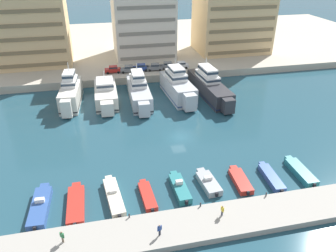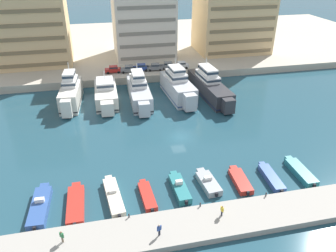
{
  "view_description": "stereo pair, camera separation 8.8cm",
  "coord_description": "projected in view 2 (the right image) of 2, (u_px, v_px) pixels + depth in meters",
  "views": [
    {
      "loc": [
        -13.0,
        -49.61,
        30.25
      ],
      "look_at": [
        -1.99,
        0.1,
        2.5
      ],
      "focal_mm": 35.0,
      "sensor_mm": 36.0,
      "label": 1
    },
    {
      "loc": [
        -12.92,
        -49.63,
        30.25
      ],
      "look_at": [
        -1.99,
        0.1,
        2.5
      ],
      "focal_mm": 35.0,
      "sensor_mm": 36.0,
      "label": 2
    }
  ],
  "objects": [
    {
      "name": "car_blue_mid_left",
      "position": [
        141.0,
        67.0,
        85.68
      ],
      "size": [
        4.23,
        2.21,
        1.8
      ],
      "color": "#28428E",
      "rests_on": "quay_promenade"
    },
    {
      "name": "motorboat_teal_far_right",
      "position": [
        300.0,
        172.0,
        49.46
      ],
      "size": [
        1.97,
        7.47,
        1.0
      ],
      "color": "teal",
      "rests_on": "ground"
    },
    {
      "name": "car_grey_left",
      "position": [
        129.0,
        69.0,
        84.5
      ],
      "size": [
        4.25,
        2.23,
        1.8
      ],
      "color": "slate",
      "rests_on": "quay_promenade"
    },
    {
      "name": "motorboat_grey_center_right",
      "position": [
        208.0,
        183.0,
        47.17
      ],
      "size": [
        2.53,
        6.28,
        1.45
      ],
      "color": "#9EA3A8",
      "rests_on": "ground"
    },
    {
      "name": "ground_plane",
      "position": [
        179.0,
        137.0,
        59.47
      ],
      "size": [
        400.0,
        400.0,
        0.0
      ],
      "primitive_type": "plane",
      "color": "#234C5B"
    },
    {
      "name": "car_white_center_right",
      "position": [
        181.0,
        65.0,
        87.37
      ],
      "size": [
        4.19,
        2.1,
        1.8
      ],
      "color": "white",
      "rests_on": "quay_promenade"
    },
    {
      "name": "yacht_ivory_far_left",
      "position": [
        71.0,
        93.0,
        70.98
      ],
      "size": [
        4.8,
        15.47,
        8.8
      ],
      "color": "silver",
      "rests_on": "ground"
    },
    {
      "name": "apartment_block_left",
      "position": [
        143.0,
        14.0,
        93.18
      ],
      "size": [
        16.97,
        16.99,
        25.57
      ],
      "color": "silver",
      "rests_on": "quay_promenade"
    },
    {
      "name": "pedestrian_near_edge",
      "position": [
        62.0,
        236.0,
        36.74
      ],
      "size": [
        0.5,
        0.46,
        1.64
      ],
      "color": "#7A6B56",
      "rests_on": "pier_dock"
    },
    {
      "name": "car_red_far_left",
      "position": [
        113.0,
        69.0,
        84.28
      ],
      "size": [
        4.13,
        1.98,
        1.8
      ],
      "color": "red",
      "rests_on": "quay_promenade"
    },
    {
      "name": "motorboat_blue_far_left",
      "position": [
        40.0,
        206.0,
        42.8
      ],
      "size": [
        2.48,
        8.69,
        1.57
      ],
      "color": "#33569E",
      "rests_on": "ground"
    },
    {
      "name": "motorboat_cream_mid_left",
      "position": [
        114.0,
        196.0,
        44.49
      ],
      "size": [
        2.63,
        8.7,
        1.42
      ],
      "color": "beige",
      "rests_on": "ground"
    },
    {
      "name": "quay_promenade",
      "position": [
        135.0,
        44.0,
        113.19
      ],
      "size": [
        180.0,
        70.0,
        1.83
      ],
      "primitive_type": "cube",
      "color": "#BCB29E",
      "rests_on": "ground"
    },
    {
      "name": "apartment_block_far_left",
      "position": [
        27.0,
        13.0,
        84.66
      ],
      "size": [
        19.98,
        13.2,
        29.18
      ],
      "color": "#E0BC84",
      "rests_on": "quay_promenade"
    },
    {
      "name": "motorboat_red_center_left",
      "position": [
        147.0,
        196.0,
        44.87
      ],
      "size": [
        1.92,
        6.68,
        0.82
      ],
      "color": "red",
      "rests_on": "ground"
    },
    {
      "name": "motorboat_blue_right",
      "position": [
        271.0,
        178.0,
        48.26
      ],
      "size": [
        1.95,
        7.16,
        0.92
      ],
      "color": "#33569E",
      "rests_on": "ground"
    },
    {
      "name": "bollard_west",
      "position": [
        129.0,
        215.0,
        40.44
      ],
      "size": [
        0.2,
        0.2,
        0.61
      ],
      "color": "#2D2D33",
      "rests_on": "pier_dock"
    },
    {
      "name": "pedestrian_far_side",
      "position": [
        222.0,
        210.0,
        40.43
      ],
      "size": [
        0.3,
        0.6,
        1.57
      ],
      "color": "#282D3D",
      "rests_on": "pier_dock"
    },
    {
      "name": "yacht_charcoal_center",
      "position": [
        209.0,
        86.0,
        75.19
      ],
      "size": [
        5.46,
        21.36,
        8.24
      ],
      "color": "#333338",
      "rests_on": "ground"
    },
    {
      "name": "car_grey_center",
      "position": [
        168.0,
        65.0,
        87.1
      ],
      "size": [
        4.23,
        2.2,
        1.8
      ],
      "color": "slate",
      "rests_on": "quay_promenade"
    },
    {
      "name": "bollard_west_mid",
      "position": [
        200.0,
        204.0,
        42.18
      ],
      "size": [
        0.2,
        0.2,
        0.61
      ],
      "color": "#2D2D33",
      "rests_on": "pier_dock"
    },
    {
      "name": "motorboat_red_left",
      "position": [
        76.0,
        204.0,
        43.37
      ],
      "size": [
        2.19,
        8.41,
        0.85
      ],
      "color": "red",
      "rests_on": "ground"
    },
    {
      "name": "apartment_block_mid_left",
      "position": [
        234.0,
        8.0,
        97.36
      ],
      "size": [
        21.65,
        15.56,
        27.1
      ],
      "color": "#E0BC84",
      "rests_on": "quay_promenade"
    },
    {
      "name": "motorboat_teal_center",
      "position": [
        179.0,
        188.0,
        46.17
      ],
      "size": [
        1.99,
        7.03,
        1.55
      ],
      "color": "teal",
      "rests_on": "ground"
    },
    {
      "name": "yacht_silver_center_left",
      "position": [
        178.0,
        87.0,
        74.24
      ],
      "size": [
        5.65,
        17.26,
        8.62
      ],
      "color": "silver",
      "rests_on": "ground"
    },
    {
      "name": "motorboat_red_mid_right",
      "position": [
        240.0,
        180.0,
        47.76
      ],
      "size": [
        2.26,
        6.57,
        0.85
      ],
      "color": "red",
      "rests_on": "ground"
    },
    {
      "name": "pier_dock",
      "position": [
        221.0,
        221.0,
        40.65
      ],
      "size": [
        120.0,
        5.76,
        0.85
      ],
      "primitive_type": "cube",
      "color": "#A8A399",
      "rests_on": "ground"
    },
    {
      "name": "pedestrian_mid_deck",
      "position": [
        159.0,
        229.0,
        37.61
      ],
      "size": [
        0.59,
        0.39,
        1.66
      ],
      "color": "#282D3D",
      "rests_on": "pier_dock"
    },
    {
      "name": "car_grey_center_left",
      "position": [
        155.0,
        67.0,
        85.9
      ],
      "size": [
        4.25,
        2.24,
        1.8
      ],
      "color": "slate",
      "rests_on": "quay_promenade"
    },
    {
      "name": "yacht_silver_mid_left",
      "position": [
        139.0,
        91.0,
        72.91
      ],
      "size": [
        4.49,
        18.49,
        8.0
      ],
      "color": "silver",
      "rests_on": "ground"
    },
    {
      "name": "yacht_ivory_left",
      "position": [
        106.0,
        94.0,
        72.23
      ],
      "size": [
        4.89,
        15.73,
        6.5
      ],
      "color": "silver",
      "rests_on": "ground"
    },
    {
      "name": "bollard_east_mid",
      "position": [
        266.0,
        194.0,
        43.92
      ],
      "size": [
        0.2,
        0.2,
        0.61
      ],
      "color": "#2D2D33",
      "rests_on": "pier_dock"
    }
  ]
}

